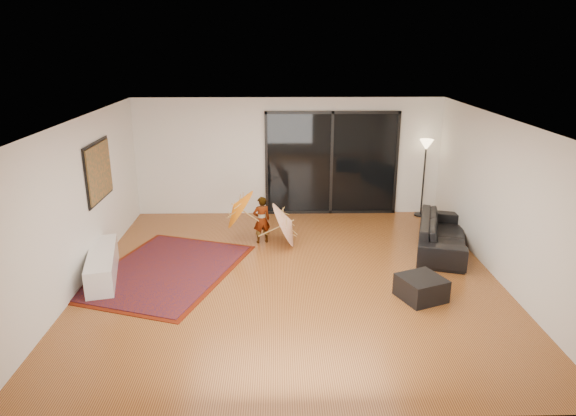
{
  "coord_description": "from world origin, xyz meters",
  "views": [
    {
      "loc": [
        -0.24,
        -8.05,
        3.88
      ],
      "look_at": [
        -0.07,
        0.49,
        1.1
      ],
      "focal_mm": 32.0,
      "sensor_mm": 36.0,
      "label": 1
    }
  ],
  "objects_px": {
    "media_console": "(102,265)",
    "child": "(262,220)",
    "ottoman": "(421,288)",
    "sofa": "(443,234)"
  },
  "relations": [
    {
      "from": "media_console",
      "to": "child",
      "type": "relative_size",
      "value": 1.78
    },
    {
      "from": "child",
      "to": "sofa",
      "type": "bearing_deg",
      "value": 154.65
    },
    {
      "from": "media_console",
      "to": "child",
      "type": "distance_m",
      "value": 3.13
    },
    {
      "from": "ottoman",
      "to": "child",
      "type": "xyz_separation_m",
      "value": [
        -2.58,
        2.44,
        0.3
      ]
    },
    {
      "from": "sofa",
      "to": "ottoman",
      "type": "xyz_separation_m",
      "value": [
        -0.94,
        -1.99,
        -0.14
      ]
    },
    {
      "from": "sofa",
      "to": "ottoman",
      "type": "relative_size",
      "value": 3.48
    },
    {
      "from": "media_console",
      "to": "sofa",
      "type": "bearing_deg",
      "value": -3.38
    },
    {
      "from": "sofa",
      "to": "child",
      "type": "distance_m",
      "value": 3.55
    },
    {
      "from": "media_console",
      "to": "child",
      "type": "xyz_separation_m",
      "value": [
        2.68,
        1.59,
        0.24
      ]
    },
    {
      "from": "child",
      "to": "media_console",
      "type": "bearing_deg",
      "value": 12.69
    }
  ]
}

